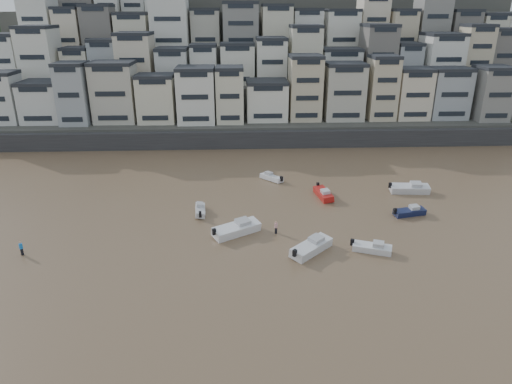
{
  "coord_description": "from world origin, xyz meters",
  "views": [
    {
      "loc": [
        4.56,
        -26.28,
        26.69
      ],
      "look_at": [
        7.12,
        30.0,
        4.0
      ],
      "focal_mm": 32.0,
      "sensor_mm": 36.0,
      "label": 1
    }
  ],
  "objects_px": {
    "boat_h": "(271,177)",
    "person_blue": "(21,248)",
    "boat_g": "(410,187)",
    "boat_c": "(237,228)",
    "boat_b": "(372,247)",
    "boat_a": "(311,245)",
    "boat_d": "(410,211)",
    "boat_f": "(200,209)",
    "boat_e": "(323,193)",
    "person_pink": "(276,227)"
  },
  "relations": [
    {
      "from": "boat_c",
      "to": "person_blue",
      "type": "height_order",
      "value": "boat_c"
    },
    {
      "from": "boat_c",
      "to": "boat_b",
      "type": "height_order",
      "value": "boat_c"
    },
    {
      "from": "boat_b",
      "to": "person_blue",
      "type": "xyz_separation_m",
      "value": [
        -40.96,
        1.15,
        0.2
      ]
    },
    {
      "from": "boat_g",
      "to": "person_blue",
      "type": "xyz_separation_m",
      "value": [
        -52.04,
        -17.0,
        -0.02
      ]
    },
    {
      "from": "boat_a",
      "to": "boat_d",
      "type": "distance_m",
      "value": 18.11
    },
    {
      "from": "boat_a",
      "to": "boat_e",
      "type": "distance_m",
      "value": 17.3
    },
    {
      "from": "boat_g",
      "to": "boat_b",
      "type": "xyz_separation_m",
      "value": [
        -11.08,
        -18.15,
        -0.21
      ]
    },
    {
      "from": "boat_g",
      "to": "boat_c",
      "type": "height_order",
      "value": "boat_c"
    },
    {
      "from": "boat_h",
      "to": "boat_f",
      "type": "height_order",
      "value": "boat_h"
    },
    {
      "from": "boat_e",
      "to": "person_blue",
      "type": "height_order",
      "value": "person_blue"
    },
    {
      "from": "boat_f",
      "to": "person_blue",
      "type": "xyz_separation_m",
      "value": [
        -19.96,
        -10.74,
        0.26
      ]
    },
    {
      "from": "boat_a",
      "to": "boat_e",
      "type": "bearing_deg",
      "value": 31.08
    },
    {
      "from": "boat_g",
      "to": "boat_e",
      "type": "bearing_deg",
      "value": -170.05
    },
    {
      "from": "boat_f",
      "to": "boat_b",
      "type": "distance_m",
      "value": 24.13
    },
    {
      "from": "boat_d",
      "to": "person_blue",
      "type": "xyz_separation_m",
      "value": [
        -49.06,
        -8.81,
        0.2
      ]
    },
    {
      "from": "boat_h",
      "to": "boat_c",
      "type": "distance_m",
      "value": 20.41
    },
    {
      "from": "boat_e",
      "to": "boat_d",
      "type": "relative_size",
      "value": 1.13
    },
    {
      "from": "boat_g",
      "to": "boat_f",
      "type": "relative_size",
      "value": 1.45
    },
    {
      "from": "person_pink",
      "to": "person_blue",
      "type": "bearing_deg",
      "value": -172.19
    },
    {
      "from": "boat_c",
      "to": "boat_d",
      "type": "height_order",
      "value": "boat_c"
    },
    {
      "from": "boat_b",
      "to": "person_pink",
      "type": "distance_m",
      "value": 12.13
    },
    {
      "from": "boat_c",
      "to": "boat_e",
      "type": "bearing_deg",
      "value": 10.09
    },
    {
      "from": "boat_a",
      "to": "person_blue",
      "type": "bearing_deg",
      "value": 134.59
    },
    {
      "from": "boat_g",
      "to": "boat_d",
      "type": "xyz_separation_m",
      "value": [
        -2.98,
        -8.19,
        -0.22
      ]
    },
    {
      "from": "boat_h",
      "to": "boat_e",
      "type": "height_order",
      "value": "boat_e"
    },
    {
      "from": "boat_g",
      "to": "boat_h",
      "type": "height_order",
      "value": "boat_g"
    },
    {
      "from": "boat_f",
      "to": "person_pink",
      "type": "relative_size",
      "value": 2.58
    },
    {
      "from": "boat_h",
      "to": "boat_e",
      "type": "bearing_deg",
      "value": 179.51
    },
    {
      "from": "boat_b",
      "to": "person_pink",
      "type": "bearing_deg",
      "value": 174.5
    },
    {
      "from": "boat_a",
      "to": "boat_d",
      "type": "bearing_deg",
      "value": -11.39
    },
    {
      "from": "boat_a",
      "to": "boat_h",
      "type": "distance_m",
      "value": 24.69
    },
    {
      "from": "boat_g",
      "to": "boat_e",
      "type": "xyz_separation_m",
      "value": [
        -13.76,
        -1.21,
        -0.13
      ]
    },
    {
      "from": "boat_c",
      "to": "boat_b",
      "type": "relative_size",
      "value": 1.4
    },
    {
      "from": "boat_h",
      "to": "person_blue",
      "type": "height_order",
      "value": "person_blue"
    },
    {
      "from": "boat_f",
      "to": "boat_c",
      "type": "xyz_separation_m",
      "value": [
        5.07,
        -6.64,
        0.32
      ]
    },
    {
      "from": "boat_b",
      "to": "person_pink",
      "type": "relative_size",
      "value": 2.83
    },
    {
      "from": "boat_c",
      "to": "boat_f",
      "type": "bearing_deg",
      "value": 96.01
    },
    {
      "from": "boat_f",
      "to": "boat_d",
      "type": "height_order",
      "value": "boat_d"
    },
    {
      "from": "boat_c",
      "to": "boat_e",
      "type": "xyz_separation_m",
      "value": [
        13.25,
        11.7,
        -0.18
      ]
    },
    {
      "from": "boat_d",
      "to": "boat_f",
      "type": "bearing_deg",
      "value": 163.73
    },
    {
      "from": "boat_h",
      "to": "boat_d",
      "type": "bearing_deg",
      "value": -172.83
    },
    {
      "from": "boat_d",
      "to": "boat_g",
      "type": "bearing_deg",
      "value": 57.52
    },
    {
      "from": "boat_c",
      "to": "boat_d",
      "type": "distance_m",
      "value": 24.49
    },
    {
      "from": "person_blue",
      "to": "boat_e",
      "type": "bearing_deg",
      "value": 22.42
    },
    {
      "from": "boat_g",
      "to": "person_pink",
      "type": "relative_size",
      "value": 3.73
    },
    {
      "from": "boat_b",
      "to": "boat_e",
      "type": "relative_size",
      "value": 0.88
    },
    {
      "from": "boat_a",
      "to": "boat_d",
      "type": "relative_size",
      "value": 1.34
    },
    {
      "from": "boat_e",
      "to": "boat_d",
      "type": "height_order",
      "value": "boat_e"
    },
    {
      "from": "boat_a",
      "to": "boat_c",
      "type": "distance_m",
      "value": 10.09
    },
    {
      "from": "boat_c",
      "to": "person_pink",
      "type": "distance_m",
      "value": 5.02
    }
  ]
}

